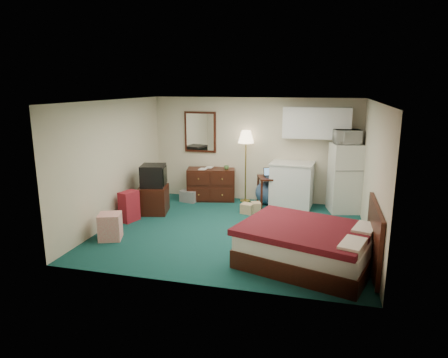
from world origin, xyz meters
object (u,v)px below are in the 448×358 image
(desk, at_px, (270,191))
(dresser, at_px, (211,184))
(floor_lamp, at_px, (246,167))
(tv_stand, at_px, (154,199))
(kitchen_counter, at_px, (292,185))
(bed, at_px, (307,246))
(suitcase, at_px, (129,206))
(fridge, at_px, (345,178))

(desk, bearing_deg, dresser, 155.70)
(floor_lamp, bearing_deg, desk, -17.97)
(desk, relative_size, tv_stand, 1.07)
(desk, bearing_deg, kitchen_counter, -11.29)
(floor_lamp, distance_m, desk, 0.85)
(dresser, relative_size, kitchen_counter, 1.14)
(bed, bearing_deg, dresser, 145.38)
(desk, relative_size, suitcase, 1.10)
(kitchen_counter, height_order, fridge, fridge)
(bed, xyz_separation_m, tv_stand, (-3.45, 1.86, -0.01))
(floor_lamp, relative_size, fridge, 1.13)
(desk, distance_m, suitcase, 3.26)
(floor_lamp, height_order, suitcase, floor_lamp)
(dresser, bearing_deg, tv_stand, -138.82)
(desk, xyz_separation_m, bed, (1.01, -3.02, -0.04))
(desk, height_order, kitchen_counter, kitchen_counter)
(fridge, distance_m, tv_stand, 4.29)
(desk, xyz_separation_m, fridge, (1.66, 0.00, 0.42))
(bed, relative_size, suitcase, 3.05)
(kitchen_counter, height_order, suitcase, kitchen_counter)
(fridge, height_order, tv_stand, fridge)
(floor_lamp, height_order, desk, floor_lamp)
(bed, distance_m, tv_stand, 3.92)
(fridge, bearing_deg, bed, -116.12)
(dresser, bearing_deg, floor_lamp, -7.76)
(floor_lamp, distance_m, kitchen_counter, 1.19)
(fridge, relative_size, bed, 0.79)
(floor_lamp, relative_size, bed, 0.89)
(kitchen_counter, bearing_deg, dresser, -177.39)
(suitcase, bearing_deg, kitchen_counter, 48.35)
(floor_lamp, xyz_separation_m, tv_stand, (-1.81, -1.37, -0.57))
(desk, height_order, tv_stand, desk)
(desk, distance_m, kitchen_counter, 0.52)
(dresser, bearing_deg, kitchen_counter, -14.51)
(kitchen_counter, bearing_deg, fridge, 1.52)
(dresser, distance_m, tv_stand, 1.62)
(fridge, bearing_deg, dresser, 163.57)
(floor_lamp, height_order, kitchen_counter, floor_lamp)
(dresser, xyz_separation_m, floor_lamp, (0.85, 0.07, 0.47))
(dresser, height_order, desk, dresser)
(fridge, xyz_separation_m, suitcase, (-4.35, -1.83, -0.45))
(floor_lamp, relative_size, desk, 2.48)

